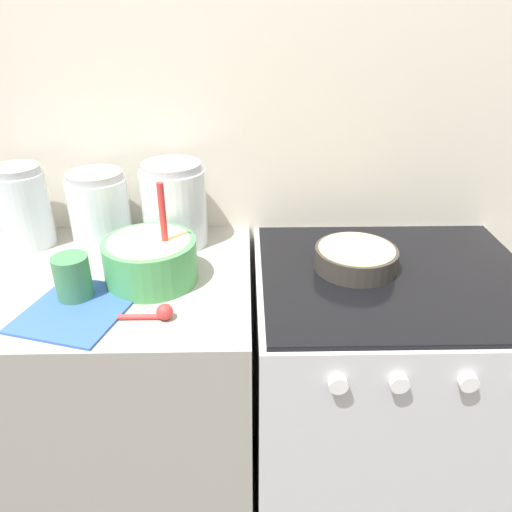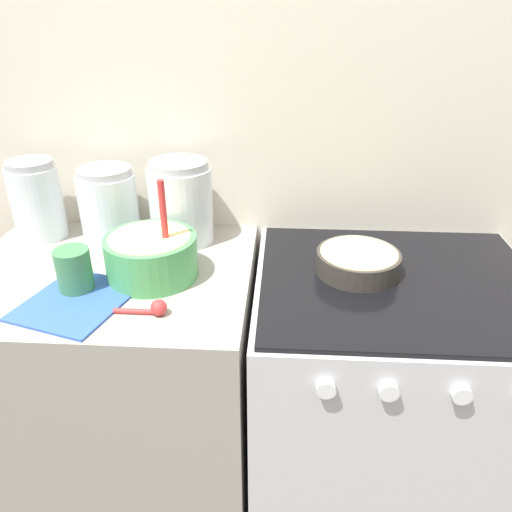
# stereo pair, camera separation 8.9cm
# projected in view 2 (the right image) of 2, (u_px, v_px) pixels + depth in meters

# --- Properties ---
(wall_back) EXTENTS (4.46, 0.05, 2.40)m
(wall_back) POSITION_uv_depth(u_px,v_px,m) (258.00, 118.00, 1.39)
(wall_back) COLOR beige
(wall_back) RESTS_ON ground_plane
(countertop_cabinet) EXTENTS (0.73, 0.60, 0.88)m
(countertop_cabinet) POSITION_uv_depth(u_px,v_px,m) (127.00, 402.00, 1.47)
(countertop_cabinet) COLOR #9E998E
(countertop_cabinet) RESTS_ON ground_plane
(stove) EXTENTS (0.71, 0.62, 0.88)m
(stove) POSITION_uv_depth(u_px,v_px,m) (379.00, 413.00, 1.43)
(stove) COLOR silver
(stove) RESTS_ON ground_plane
(mixing_bowl) EXTENTS (0.22, 0.22, 0.25)m
(mixing_bowl) POSITION_uv_depth(u_px,v_px,m) (151.00, 254.00, 1.21)
(mixing_bowl) COLOR #4CA559
(mixing_bowl) RESTS_ON countertop_cabinet
(baking_pan) EXTENTS (0.21, 0.21, 0.06)m
(baking_pan) POSITION_uv_depth(u_px,v_px,m) (358.00, 261.00, 1.24)
(baking_pan) COLOR #38332D
(baking_pan) RESTS_ON stove
(storage_jar_left) EXTENTS (0.14, 0.14, 0.22)m
(storage_jar_left) POSITION_uv_depth(u_px,v_px,m) (38.00, 205.00, 1.40)
(storage_jar_left) COLOR silver
(storage_jar_left) RESTS_ON countertop_cabinet
(storage_jar_middle) EXTENTS (0.16, 0.16, 0.21)m
(storage_jar_middle) POSITION_uv_depth(u_px,v_px,m) (109.00, 209.00, 1.40)
(storage_jar_middle) COLOR silver
(storage_jar_middle) RESTS_ON countertop_cabinet
(storage_jar_right) EXTENTS (0.17, 0.17, 0.23)m
(storage_jar_right) POSITION_uv_depth(u_px,v_px,m) (181.00, 207.00, 1.38)
(storage_jar_right) COLOR silver
(storage_jar_right) RESTS_ON countertop_cabinet
(tin_can) EXTENTS (0.08, 0.08, 0.11)m
(tin_can) POSITION_uv_depth(u_px,v_px,m) (74.00, 271.00, 1.15)
(tin_can) COLOR #3F7F4C
(tin_can) RESTS_ON countertop_cabinet
(recipe_page) EXTENTS (0.27, 0.29, 0.01)m
(recipe_page) POSITION_uv_depth(u_px,v_px,m) (77.00, 301.00, 1.13)
(recipe_page) COLOR #3359B2
(recipe_page) RESTS_ON countertop_cabinet
(measuring_spoon) EXTENTS (0.12, 0.04, 0.04)m
(measuring_spoon) POSITION_uv_depth(u_px,v_px,m) (153.00, 308.00, 1.08)
(measuring_spoon) COLOR red
(measuring_spoon) RESTS_ON countertop_cabinet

